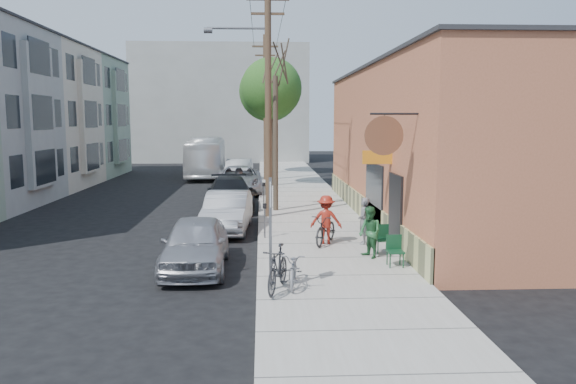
{
  "coord_description": "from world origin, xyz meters",
  "views": [
    {
      "loc": [
        2.14,
        -18.71,
        4.33
      ],
      "look_at": [
        3.19,
        3.29,
        1.5
      ],
      "focal_mm": 35.0,
      "sensor_mm": 36.0,
      "label": 1
    }
  ],
  "objects_px": {
    "tree_leafy_far": "(269,91)",
    "car_4": "(239,171)",
    "parking_meter_near": "(265,215)",
    "utility_pole_near": "(267,95)",
    "tree_bare": "(276,144)",
    "car_0": "(195,244)",
    "patio_chair_a": "(395,251)",
    "tree_leafy_mid": "(271,88)",
    "car_1": "(227,212)",
    "parking_meter_far": "(264,191)",
    "patio_chair_b": "(383,239)",
    "bus": "(206,157)",
    "car_2": "(230,193)",
    "patron_grey": "(364,221)",
    "parked_bike_b": "(294,268)",
    "patron_green": "(370,232)",
    "cyclist": "(326,220)",
    "car_3": "(239,180)",
    "sign_post": "(270,223)",
    "parked_bike_a": "(278,268)"
  },
  "relations": [
    {
      "from": "utility_pole_near",
      "to": "tree_bare",
      "type": "distance_m",
      "value": 2.75
    },
    {
      "from": "sign_post",
      "to": "utility_pole_near",
      "type": "bearing_deg",
      "value": 89.79
    },
    {
      "from": "patio_chair_b",
      "to": "car_3",
      "type": "distance_m",
      "value": 16.88
    },
    {
      "from": "patron_grey",
      "to": "patron_green",
      "type": "relative_size",
      "value": 1.0
    },
    {
      "from": "parking_meter_near",
      "to": "patio_chair_a",
      "type": "distance_m",
      "value": 5.57
    },
    {
      "from": "parking_meter_near",
      "to": "tree_bare",
      "type": "relative_size",
      "value": 0.2
    },
    {
      "from": "car_1",
      "to": "car_0",
      "type": "bearing_deg",
      "value": -92.72
    },
    {
      "from": "parking_meter_near",
      "to": "cyclist",
      "type": "bearing_deg",
      "value": -26.72
    },
    {
      "from": "parking_meter_near",
      "to": "car_0",
      "type": "relative_size",
      "value": 0.28
    },
    {
      "from": "parked_bike_a",
      "to": "car_2",
      "type": "relative_size",
      "value": 0.35
    },
    {
      "from": "utility_pole_near",
      "to": "bus",
      "type": "distance_m",
      "value": 20.32
    },
    {
      "from": "patron_grey",
      "to": "parked_bike_b",
      "type": "relative_size",
      "value": 0.93
    },
    {
      "from": "parking_meter_far",
      "to": "parked_bike_a",
      "type": "bearing_deg",
      "value": -88.79
    },
    {
      "from": "tree_leafy_far",
      "to": "car_0",
      "type": "xyz_separation_m",
      "value": [
        -2.59,
        -28.62,
        -5.8
      ]
    },
    {
      "from": "parking_meter_near",
      "to": "parking_meter_far",
      "type": "distance_m",
      "value": 6.75
    },
    {
      "from": "tree_leafy_far",
      "to": "car_1",
      "type": "height_order",
      "value": "tree_leafy_far"
    },
    {
      "from": "parking_meter_near",
      "to": "car_2",
      "type": "height_order",
      "value": "car_2"
    },
    {
      "from": "sign_post",
      "to": "car_2",
      "type": "height_order",
      "value": "sign_post"
    },
    {
      "from": "parking_meter_near",
      "to": "patron_green",
      "type": "height_order",
      "value": "patron_green"
    },
    {
      "from": "tree_leafy_mid",
      "to": "patio_chair_a",
      "type": "relative_size",
      "value": 9.21
    },
    {
      "from": "cyclist",
      "to": "car_4",
      "type": "bearing_deg",
      "value": -69.67
    },
    {
      "from": "utility_pole_near",
      "to": "tree_bare",
      "type": "height_order",
      "value": "utility_pole_near"
    },
    {
      "from": "bus",
      "to": "parking_meter_far",
      "type": "bearing_deg",
      "value": -77.85
    },
    {
      "from": "car_1",
      "to": "parked_bike_b",
      "type": "bearing_deg",
      "value": -71.59
    },
    {
      "from": "tree_leafy_far",
      "to": "patio_chair_b",
      "type": "xyz_separation_m",
      "value": [
        3.16,
        -27.45,
        -5.97
      ]
    },
    {
      "from": "parked_bike_a",
      "to": "parked_bike_b",
      "type": "xyz_separation_m",
      "value": [
        0.42,
        0.4,
        -0.11
      ]
    },
    {
      "from": "parked_bike_a",
      "to": "car_2",
      "type": "xyz_separation_m",
      "value": [
        -1.92,
        13.8,
        0.07
      ]
    },
    {
      "from": "parking_meter_near",
      "to": "parking_meter_far",
      "type": "xyz_separation_m",
      "value": [
        0.0,
        6.75,
        0.0
      ]
    },
    {
      "from": "tree_leafy_mid",
      "to": "car_1",
      "type": "height_order",
      "value": "tree_leafy_mid"
    },
    {
      "from": "tree_leafy_mid",
      "to": "patron_grey",
      "type": "xyz_separation_m",
      "value": [
        2.79,
        -17.36,
        -5.36
      ]
    },
    {
      "from": "tree_leafy_far",
      "to": "car_4",
      "type": "height_order",
      "value": "tree_leafy_far"
    },
    {
      "from": "tree_bare",
      "to": "cyclist",
      "type": "distance_m",
      "value": 7.73
    },
    {
      "from": "parking_meter_far",
      "to": "car_1",
      "type": "bearing_deg",
      "value": -107.01
    },
    {
      "from": "parking_meter_far",
      "to": "car_0",
      "type": "distance_m",
      "value": 10.62
    },
    {
      "from": "tree_leafy_far",
      "to": "cyclist",
      "type": "distance_m",
      "value": 26.64
    },
    {
      "from": "patron_grey",
      "to": "bus",
      "type": "xyz_separation_m",
      "value": [
        -7.69,
        25.12,
        0.56
      ]
    },
    {
      "from": "patron_green",
      "to": "parked_bike_a",
      "type": "bearing_deg",
      "value": -65.9
    },
    {
      "from": "car_1",
      "to": "patio_chair_a",
      "type": "bearing_deg",
      "value": -46.73
    },
    {
      "from": "tree_leafy_far",
      "to": "car_0",
      "type": "distance_m",
      "value": 29.32
    },
    {
      "from": "parked_bike_b",
      "to": "parking_meter_near",
      "type": "bearing_deg",
      "value": 103.02
    },
    {
      "from": "parking_meter_far",
      "to": "patio_chair_b",
      "type": "distance_m",
      "value": 9.97
    },
    {
      "from": "tree_leafy_mid",
      "to": "patron_green",
      "type": "distance_m",
      "value": 20.19
    },
    {
      "from": "car_2",
      "to": "bus",
      "type": "height_order",
      "value": "bus"
    },
    {
      "from": "car_2",
      "to": "tree_leafy_far",
      "type": "bearing_deg",
      "value": 78.28
    },
    {
      "from": "tree_leafy_mid",
      "to": "car_0",
      "type": "relative_size",
      "value": 1.81
    },
    {
      "from": "car_4",
      "to": "parking_meter_far",
      "type": "bearing_deg",
      "value": -79.31
    },
    {
      "from": "parked_bike_b",
      "to": "tree_leafy_far",
      "type": "bearing_deg",
      "value": 96.53
    },
    {
      "from": "parking_meter_near",
      "to": "utility_pole_near",
      "type": "height_order",
      "value": "utility_pole_near"
    },
    {
      "from": "patio_chair_a",
      "to": "car_0",
      "type": "distance_m",
      "value": 5.77
    },
    {
      "from": "cyclist",
      "to": "parked_bike_a",
      "type": "height_order",
      "value": "cyclist"
    }
  ]
}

